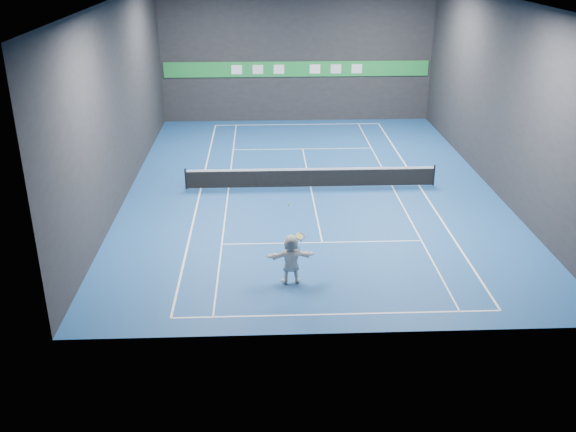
{
  "coord_description": "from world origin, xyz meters",
  "views": [
    {
      "loc": [
        -2.4,
        -30.01,
        11.41
      ],
      "look_at": [
        -1.43,
        -7.07,
        1.5
      ],
      "focal_mm": 40.0,
      "sensor_mm": 36.0,
      "label": 1
    }
  ],
  "objects_px": {
    "tennis_net": "(311,177)",
    "tennis_racket": "(300,238)",
    "player": "(291,259)",
    "tennis_ball": "(289,205)"
  },
  "relations": [
    {
      "from": "tennis_ball",
      "to": "tennis_racket",
      "type": "distance_m",
      "value": 1.3
    },
    {
      "from": "player",
      "to": "tennis_ball",
      "type": "bearing_deg",
      "value": -71.21
    },
    {
      "from": "player",
      "to": "tennis_ball",
      "type": "distance_m",
      "value": 2.03
    },
    {
      "from": "player",
      "to": "tennis_racket",
      "type": "bearing_deg",
      "value": -176.72
    },
    {
      "from": "tennis_net",
      "to": "tennis_racket",
      "type": "xyz_separation_m",
      "value": [
        -1.11,
        -9.6,
        1.19
      ]
    },
    {
      "from": "player",
      "to": "tennis_racket",
      "type": "relative_size",
      "value": 2.59
    },
    {
      "from": "tennis_net",
      "to": "tennis_racket",
      "type": "relative_size",
      "value": 17.33
    },
    {
      "from": "tennis_racket",
      "to": "player",
      "type": "bearing_deg",
      "value": -171.75
    },
    {
      "from": "player",
      "to": "tennis_racket",
      "type": "distance_m",
      "value": 0.86
    },
    {
      "from": "player",
      "to": "tennis_net",
      "type": "relative_size",
      "value": 0.15
    }
  ]
}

